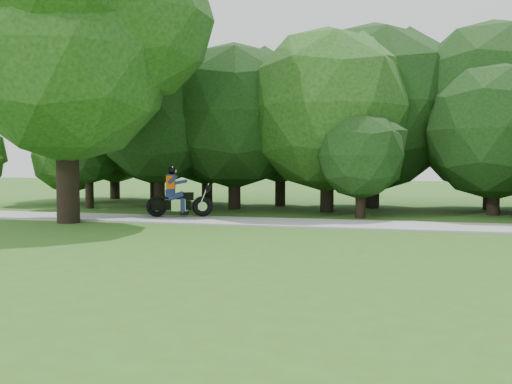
# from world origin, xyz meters

# --- Properties ---
(ground) EXTENTS (100.00, 100.00, 0.00)m
(ground) POSITION_xyz_m (0.00, 0.00, 0.00)
(ground) COLOR #395A19
(ground) RESTS_ON ground
(walkway) EXTENTS (60.00, 2.20, 0.06)m
(walkway) POSITION_xyz_m (0.00, 8.00, 0.03)
(walkway) COLOR gray
(walkway) RESTS_ON ground
(tree_line) EXTENTS (40.02, 12.18, 7.86)m
(tree_line) POSITION_xyz_m (0.19, 14.27, 3.66)
(tree_line) COLOR black
(tree_line) RESTS_ON ground
(big_tree_west) EXTENTS (8.64, 6.56, 9.96)m
(big_tree_west) POSITION_xyz_m (-10.54, 6.85, 5.76)
(big_tree_west) COLOR black
(big_tree_west) RESTS_ON ground
(touring_motorcycle) EXTENTS (2.12, 1.16, 1.67)m
(touring_motorcycle) POSITION_xyz_m (-7.86, 8.58, 0.66)
(touring_motorcycle) COLOR black
(touring_motorcycle) RESTS_ON walkway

